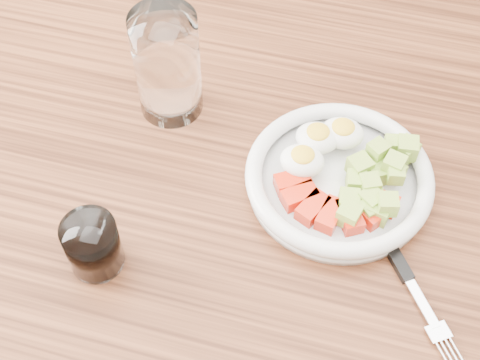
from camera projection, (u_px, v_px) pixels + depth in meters
name	position (u px, v px, depth m)	size (l,w,h in m)	color
dining_table	(245.00, 246.00, 0.87)	(1.50, 0.90, 0.77)	brown
bowl	(340.00, 176.00, 0.79)	(0.22, 0.22, 0.05)	white
fork	(400.00, 264.00, 0.73)	(0.13, 0.18, 0.01)	black
water_glass	(167.00, 65.00, 0.82)	(0.08, 0.08, 0.15)	white
coffee_glass	(93.00, 245.00, 0.72)	(0.06, 0.06, 0.07)	white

